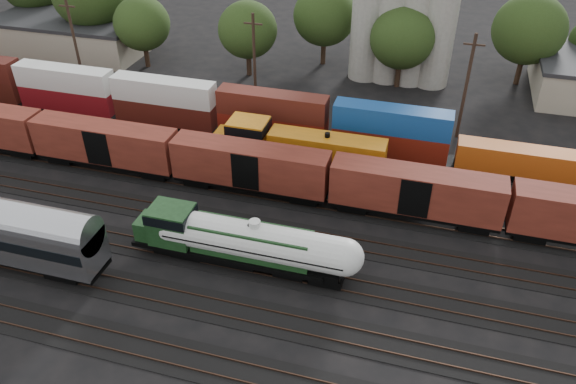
# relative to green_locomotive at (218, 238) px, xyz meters

# --- Properties ---
(ground) EXTENTS (600.00, 600.00, 0.00)m
(ground) POSITION_rel_green_locomotive_xyz_m (6.07, 5.00, -2.45)
(ground) COLOR black
(tracks) EXTENTS (180.00, 33.20, 0.20)m
(tracks) POSITION_rel_green_locomotive_xyz_m (6.07, 5.00, -2.41)
(tracks) COLOR black
(tracks) RESTS_ON ground
(green_locomotive) EXTENTS (16.19, 2.86, 4.29)m
(green_locomotive) POSITION_rel_green_locomotive_xyz_m (0.00, 0.00, 0.00)
(green_locomotive) COLOR black
(green_locomotive) RESTS_ON ground
(tank_car_a) EXTENTS (17.29, 3.10, 4.53)m
(tank_car_a) POSITION_rel_green_locomotive_xyz_m (3.18, 0.00, 0.24)
(tank_car_a) COLOR silver
(tank_car_a) RESTS_ON ground
(orange_locomotive) EXTENTS (19.36, 3.23, 4.84)m
(orange_locomotive) POSITION_rel_green_locomotive_xyz_m (2.26, 15.00, 0.29)
(orange_locomotive) COLOR black
(orange_locomotive) RESTS_ON ground
(boxcar_string) EXTENTS (122.80, 2.90, 4.20)m
(boxcar_string) POSITION_rel_green_locomotive_xyz_m (-8.39, 10.00, 0.66)
(boxcar_string) COLOR black
(boxcar_string) RESTS_ON ground
(container_wall) EXTENTS (160.00, 2.60, 5.80)m
(container_wall) POSITION_rel_green_locomotive_xyz_m (-0.45, 20.00, 0.34)
(container_wall) COLOR black
(container_wall) RESTS_ON ground
(industrial_sheds) EXTENTS (119.38, 17.26, 5.10)m
(industrial_sheds) POSITION_rel_green_locomotive_xyz_m (12.70, 40.25, 0.10)
(industrial_sheds) COLOR #9E937F
(industrial_sheds) RESTS_ON ground
(tree_band) EXTENTS (166.57, 20.59, 14.41)m
(tree_band) POSITION_rel_green_locomotive_xyz_m (-0.04, 41.56, 5.44)
(tree_band) COLOR black
(tree_band) RESTS_ON ground
(utility_poles) EXTENTS (122.20, 0.36, 12.00)m
(utility_poles) POSITION_rel_green_locomotive_xyz_m (6.07, 27.00, 3.76)
(utility_poles) COLOR black
(utility_poles) RESTS_ON ground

